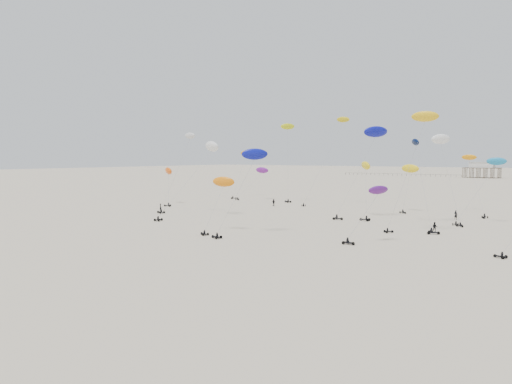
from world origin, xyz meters
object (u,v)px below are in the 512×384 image
Objects in this scene: rig_9 at (288,149)px; spectator_0 at (161,211)px; rig_0 at (487,177)px; rig_4 at (409,175)px; pavilion_main at (482,171)px.

rig_9 reaches higher than spectator_0.
rig_0 is at bearing -141.64° from spectator_0.
rig_0 reaches higher than rig_4.
rig_9 is at bearing -94.00° from pavilion_main.
pavilion_main is at bearing -73.49° from spectator_0.
spectator_0 is (-70.02, -19.46, -9.44)m from rig_0.
rig_9 is (-37.86, 6.45, 6.60)m from rig_4.
rig_9 reaches higher than rig_0.
spectator_0 is (-50.70, -32.33, -9.00)m from rig_4.
rig_0 is 1.24× the size of rig_4.
rig_4 reaches higher than pavilion_main.
pavilion_main is 1.46× the size of rig_0.
pavilion_main is at bearing -138.24° from rig_4.
rig_9 reaches higher than pavilion_main.
rig_4 is at bearing -83.89° from pavilion_main.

